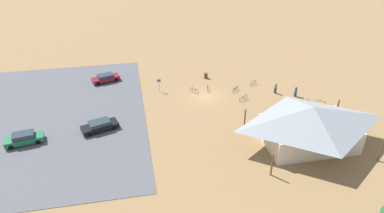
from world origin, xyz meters
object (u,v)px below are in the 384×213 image
object	(u,v)px
visitor_near_lot	(276,88)
bicycle_silver_edge_north	(304,100)
bicycle_blue_near_porch	(243,98)
car_maroon_aisle_side	(106,78)
bicycle_black_yard_right	(235,89)
bicycle_red_yard_center	(208,89)
visitor_crossing_yard	(296,91)
trash_bin	(206,76)
bicycle_purple_yard_front	(194,91)
bicycle_white_trailside	(253,83)
bicycle_yellow_near_sign	(321,103)
bike_pavilion	(311,123)
car_green_by_curb	(24,138)
car_black_inner_stall	(100,126)
lot_sign	(159,83)

from	to	relation	value
visitor_near_lot	bicycle_silver_edge_north	bearing A→B (deg)	130.28
bicycle_blue_near_porch	car_maroon_aisle_side	bearing A→B (deg)	-27.04
bicycle_black_yard_right	bicycle_silver_edge_north	bearing A→B (deg)	148.96
bicycle_red_yard_center	visitor_crossing_yard	world-z (taller)	visitor_crossing_yard
trash_bin	bicycle_silver_edge_north	distance (m)	16.58
bicycle_purple_yard_front	bicycle_white_trailside	bearing A→B (deg)	-174.84
bicycle_yellow_near_sign	visitor_near_lot	world-z (taller)	visitor_near_lot
bicycle_silver_edge_north	bike_pavilion	bearing A→B (deg)	65.27
car_green_by_curb	visitor_near_lot	distance (m)	36.04
visitor_near_lot	bicycle_red_yard_center	bearing A→B (deg)	-15.56
bicycle_silver_edge_north	car_black_inner_stall	bearing A→B (deg)	3.33
bicycle_red_yard_center	bicycle_purple_yard_front	xyz separation A→B (m)	(2.24, 0.37, 0.02)
bicycle_purple_yard_front	lot_sign	bearing A→B (deg)	-15.78
bicycle_silver_edge_north	bicycle_purple_yard_front	bearing A→B (deg)	-21.53
lot_sign	bicycle_white_trailside	distance (m)	15.29
bicycle_silver_edge_north	car_green_by_curb	xyz separation A→B (m)	(38.52, 2.96, 0.40)
bicycle_yellow_near_sign	visitor_crossing_yard	distance (m)	4.18
bicycle_purple_yard_front	car_black_inner_stall	distance (m)	16.10
car_maroon_aisle_side	bicycle_purple_yard_front	bearing A→B (deg)	154.01
trash_bin	car_black_inner_stall	xyz separation A→B (m)	(17.04, 12.64, 0.26)
bike_pavilion	visitor_near_lot	world-z (taller)	bike_pavilion
lot_sign	visitor_crossing_yard	distance (m)	20.99
bicycle_white_trailside	car_green_by_curb	world-z (taller)	car_green_by_curb
bicycle_blue_near_porch	lot_sign	bearing A→B (deg)	-23.55
bike_pavilion	car_maroon_aisle_side	distance (m)	33.26
bike_pavilion	lot_sign	size ratio (longest dim) A/B	6.15
bicycle_yellow_near_sign	bicycle_silver_edge_north	world-z (taller)	bicycle_yellow_near_sign
visitor_crossing_yard	visitor_near_lot	distance (m)	3.05
visitor_crossing_yard	bicycle_white_trailside	bearing A→B (deg)	-44.46
bicycle_white_trailside	bicycle_silver_edge_north	bearing A→B (deg)	128.08
car_green_by_curb	bicycle_black_yard_right	bearing A→B (deg)	-164.19
lot_sign	bicycle_red_yard_center	size ratio (longest dim) A/B	1.28
bicycle_black_yard_right	bicycle_yellow_near_sign	bearing A→B (deg)	149.28
trash_bin	bicycle_silver_edge_north	bearing A→B (deg)	138.78
bicycle_purple_yard_front	car_maroon_aisle_side	world-z (taller)	car_maroon_aisle_side
bicycle_yellow_near_sign	car_green_by_curb	xyz separation A→B (m)	(40.61, 1.78, 0.42)
bicycle_purple_yard_front	car_green_by_curb	bearing A→B (deg)	21.40
bicycle_white_trailside	bicycle_black_yard_right	size ratio (longest dim) A/B	1.04
bicycle_purple_yard_front	visitor_crossing_yard	world-z (taller)	visitor_crossing_yard
bicycle_purple_yard_front	visitor_near_lot	world-z (taller)	visitor_near_lot
car_green_by_curb	visitor_crossing_yard	world-z (taller)	visitor_crossing_yard
bicycle_silver_edge_north	car_black_inner_stall	distance (m)	29.56
bike_pavilion	bicycle_blue_near_porch	bearing A→B (deg)	-70.24
car_black_inner_stall	car_maroon_aisle_side	world-z (taller)	car_black_inner_stall
bicycle_blue_near_porch	bicycle_black_yard_right	bearing A→B (deg)	-84.41
bicycle_purple_yard_front	bicycle_red_yard_center	bearing A→B (deg)	-170.71
lot_sign	bicycle_purple_yard_front	distance (m)	5.59
bicycle_purple_yard_front	visitor_near_lot	size ratio (longest dim) A/B	0.78
bicycle_red_yard_center	visitor_near_lot	bearing A→B (deg)	164.44
bicycle_yellow_near_sign	bicycle_white_trailside	size ratio (longest dim) A/B	1.16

